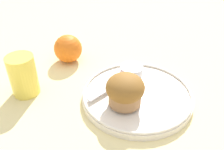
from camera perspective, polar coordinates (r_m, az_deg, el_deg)
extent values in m
plane|color=beige|center=(0.58, 5.85, -4.35)|extent=(3.00, 3.00, 0.00)
cylinder|color=silver|center=(0.56, 5.73, -4.86)|extent=(0.25, 0.25, 0.01)
torus|color=silver|center=(0.56, 5.79, -4.07)|extent=(0.24, 0.24, 0.01)
cylinder|color=#9E7047|center=(0.52, 3.16, -4.98)|extent=(0.07, 0.07, 0.03)
ellipsoid|color=brown|center=(0.50, 3.24, -2.96)|extent=(0.08, 0.08, 0.06)
cylinder|color=silver|center=(0.60, 4.46, 1.04)|extent=(0.05, 0.05, 0.02)
cylinder|color=beige|center=(0.60, 4.50, 1.78)|extent=(0.05, 0.05, 0.00)
sphere|color=maroon|center=(0.57, 0.68, -1.31)|extent=(0.02, 0.02, 0.02)
sphere|color=maroon|center=(0.58, 1.46, -0.56)|extent=(0.02, 0.02, 0.02)
cube|color=silver|center=(0.57, 0.60, -2.19)|extent=(0.16, 0.05, 0.00)
sphere|color=orange|center=(0.69, -10.02, 5.95)|extent=(0.08, 0.08, 0.08)
cylinder|color=#EAD14C|center=(0.59, -19.66, -0.09)|extent=(0.06, 0.06, 0.10)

